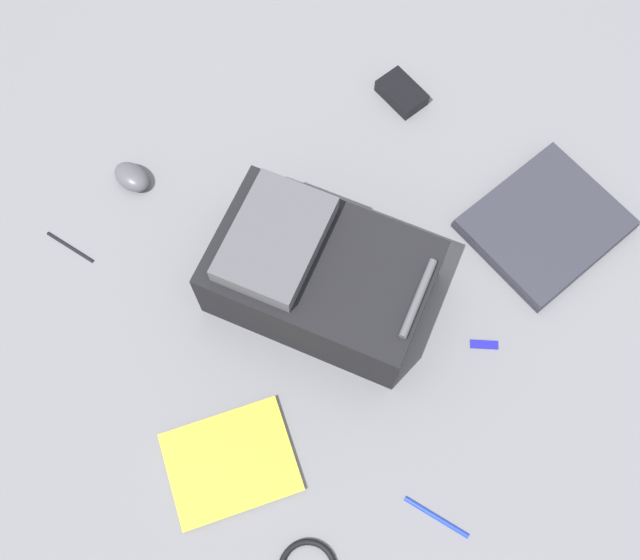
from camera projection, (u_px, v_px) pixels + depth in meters
The scene contains 9 objects.
ground_plane at pixel (339, 281), 1.65m from camera, with size 3.77×3.77×0.00m, color slate.
backpack at pixel (318, 274), 1.55m from camera, with size 0.40×0.50×0.21m.
laptop at pixel (545, 224), 1.68m from camera, with size 0.37×0.33×0.03m.
book_manual at pixel (231, 462), 1.50m from camera, with size 0.32×0.30×0.01m.
computer_mouse at pixel (132, 177), 1.72m from camera, with size 0.06×0.09×0.04m, color #4C4C51.
power_brick at pixel (402, 93), 1.81m from camera, with size 0.07×0.12×0.04m, color black.
pen_black at pixel (70, 247), 1.68m from camera, with size 0.01×0.01×0.13m, color black.
pen_blue at pixel (437, 517), 1.46m from camera, with size 0.01×0.01×0.14m, color #1933B2.
usb_stick at pixel (484, 344), 1.59m from camera, with size 0.02×0.06×0.01m, color #191999.
Camera 1 is at (0.49, 0.35, 1.54)m, focal length 42.17 mm.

